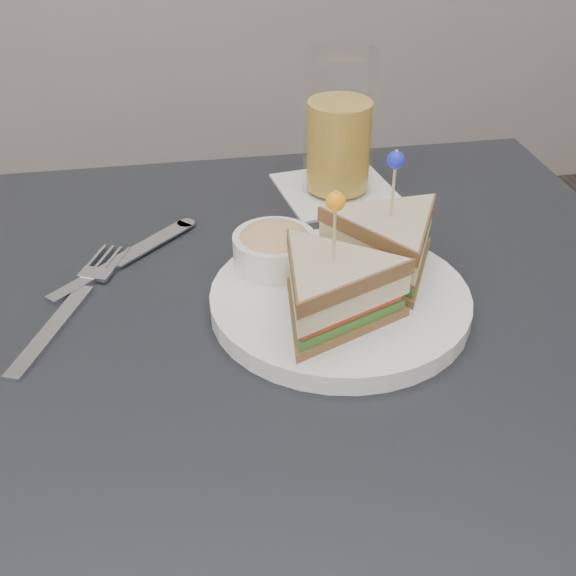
% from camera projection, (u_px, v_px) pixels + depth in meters
% --- Properties ---
extents(table, '(0.80, 0.80, 0.75)m').
position_uv_depth(table, '(279.00, 408.00, 0.67)').
color(table, black).
rests_on(table, ground).
extents(plate_meal, '(0.28, 0.26, 0.14)m').
position_uv_depth(plate_meal, '(348.00, 272.00, 0.65)').
color(plate_meal, white).
rests_on(plate_meal, table).
extents(cutlery_fork, '(0.10, 0.20, 0.01)m').
position_uv_depth(cutlery_fork, '(76.00, 299.00, 0.68)').
color(cutlery_fork, silver).
rests_on(cutlery_fork, table).
extents(cutlery_knife, '(0.15, 0.15, 0.01)m').
position_uv_depth(cutlery_knife, '(120.00, 261.00, 0.73)').
color(cutlery_knife, silver).
rests_on(cutlery_knife, table).
extents(drink_set, '(0.15, 0.15, 0.17)m').
position_uv_depth(drink_set, '(339.00, 133.00, 0.83)').
color(drink_set, white).
rests_on(drink_set, table).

